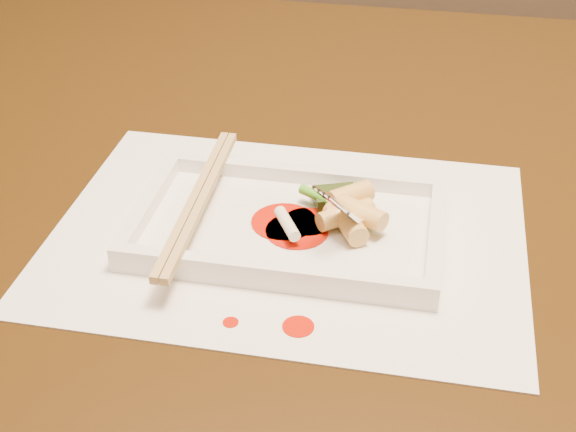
% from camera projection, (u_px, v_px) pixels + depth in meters
% --- Properties ---
extents(table, '(1.40, 0.90, 0.75)m').
position_uv_depth(table, '(321.00, 244.00, 0.85)').
color(table, black).
rests_on(table, ground).
extents(placemat, '(0.40, 0.30, 0.00)m').
position_uv_depth(placemat, '(288.00, 234.00, 0.69)').
color(placemat, white).
rests_on(placemat, table).
extents(sauce_splatter_a, '(0.02, 0.02, 0.00)m').
position_uv_depth(sauce_splatter_a, '(298.00, 326.00, 0.59)').
color(sauce_splatter_a, red).
rests_on(sauce_splatter_a, placemat).
extents(sauce_splatter_b, '(0.01, 0.01, 0.00)m').
position_uv_depth(sauce_splatter_b, '(231.00, 322.00, 0.59)').
color(sauce_splatter_b, red).
rests_on(sauce_splatter_b, placemat).
extents(plate_base, '(0.26, 0.16, 0.01)m').
position_uv_depth(plate_base, '(288.00, 230.00, 0.68)').
color(plate_base, white).
rests_on(plate_base, placemat).
extents(plate_rim_far, '(0.26, 0.01, 0.01)m').
position_uv_depth(plate_rim_far, '(303.00, 174.00, 0.74)').
color(plate_rim_far, white).
rests_on(plate_rim_far, plate_base).
extents(plate_rim_near, '(0.26, 0.01, 0.01)m').
position_uv_depth(plate_rim_near, '(270.00, 272.00, 0.62)').
color(plate_rim_near, white).
rests_on(plate_rim_near, plate_base).
extents(plate_rim_left, '(0.01, 0.14, 0.01)m').
position_uv_depth(plate_rim_left, '(148.00, 204.00, 0.70)').
color(plate_rim_left, white).
rests_on(plate_rim_left, plate_base).
extents(plate_rim_right, '(0.01, 0.14, 0.01)m').
position_uv_depth(plate_rim_right, '(436.00, 235.00, 0.66)').
color(plate_rim_right, white).
rests_on(plate_rim_right, plate_base).
extents(veg_piece, '(0.05, 0.04, 0.01)m').
position_uv_depth(veg_piece, '(336.00, 198.00, 0.71)').
color(veg_piece, black).
rests_on(veg_piece, plate_base).
extents(scallion_white, '(0.03, 0.04, 0.01)m').
position_uv_depth(scallion_white, '(287.00, 224.00, 0.66)').
color(scallion_white, '#EAEACC').
rests_on(scallion_white, plate_base).
extents(scallion_green, '(0.08, 0.05, 0.01)m').
position_uv_depth(scallion_green, '(341.00, 205.00, 0.68)').
color(scallion_green, '#3D9E19').
rests_on(scallion_green, plate_base).
extents(chopstick_a, '(0.01, 0.23, 0.01)m').
position_uv_depth(chopstick_a, '(194.00, 199.00, 0.69)').
color(chopstick_a, tan).
rests_on(chopstick_a, plate_rim_near).
extents(chopstick_b, '(0.01, 0.23, 0.01)m').
position_uv_depth(chopstick_b, '(203.00, 199.00, 0.68)').
color(chopstick_b, tan).
rests_on(chopstick_b, plate_rim_near).
extents(fork, '(0.09, 0.10, 0.14)m').
position_uv_depth(fork, '(378.00, 147.00, 0.64)').
color(fork, silver).
rests_on(fork, plate_base).
extents(sauce_blob_0, '(0.05, 0.05, 0.00)m').
position_uv_depth(sauce_blob_0, '(297.00, 231.00, 0.67)').
color(sauce_blob_0, red).
rests_on(sauce_blob_0, plate_base).
extents(sauce_blob_1, '(0.04, 0.04, 0.00)m').
position_uv_depth(sauce_blob_1, '(307.00, 222.00, 0.69)').
color(sauce_blob_1, red).
rests_on(sauce_blob_1, plate_base).
extents(sauce_blob_2, '(0.06, 0.06, 0.00)m').
position_uv_depth(sauce_blob_2, '(284.00, 222.00, 0.69)').
color(sauce_blob_2, red).
rests_on(sauce_blob_2, plate_base).
extents(rice_cake_0, '(0.04, 0.05, 0.02)m').
position_uv_depth(rice_cake_0, '(349.00, 223.00, 0.67)').
color(rice_cake_0, '#DEC067').
rests_on(rice_cake_0, plate_base).
extents(rice_cake_1, '(0.05, 0.04, 0.02)m').
position_uv_depth(rice_cake_1, '(346.00, 215.00, 0.68)').
color(rice_cake_1, '#DEC067').
rests_on(rice_cake_1, plate_base).
extents(rice_cake_2, '(0.04, 0.04, 0.02)m').
position_uv_depth(rice_cake_2, '(350.00, 196.00, 0.69)').
color(rice_cake_2, '#DEC067').
rests_on(rice_cake_2, plate_base).
extents(rice_cake_3, '(0.04, 0.02, 0.02)m').
position_uv_depth(rice_cake_3, '(350.00, 218.00, 0.67)').
color(rice_cake_3, '#DEC067').
rests_on(rice_cake_3, plate_base).
extents(rice_cake_4, '(0.04, 0.04, 0.02)m').
position_uv_depth(rice_cake_4, '(345.00, 219.00, 0.67)').
color(rice_cake_4, '#DEC067').
rests_on(rice_cake_4, plate_base).
extents(rice_cake_5, '(0.05, 0.04, 0.02)m').
position_uv_depth(rice_cake_5, '(362.00, 213.00, 0.67)').
color(rice_cake_5, '#DEC067').
rests_on(rice_cake_5, plate_base).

